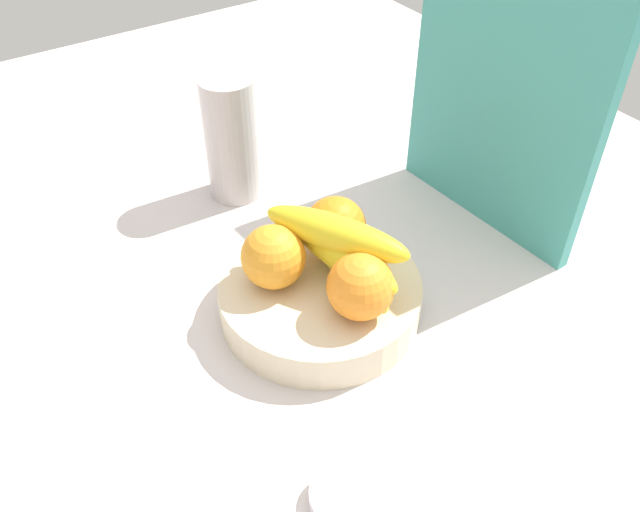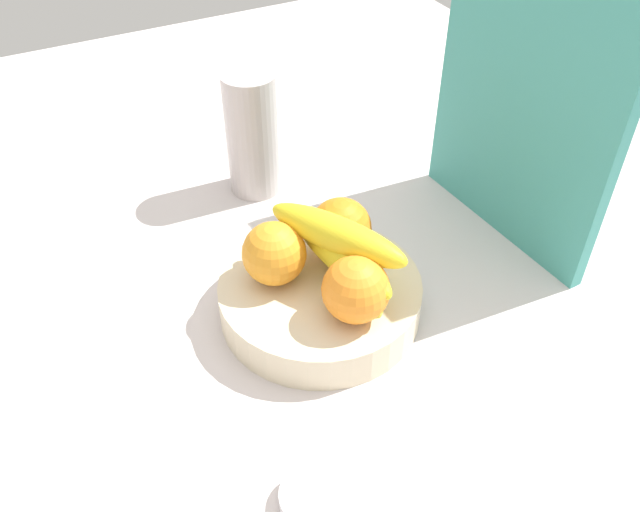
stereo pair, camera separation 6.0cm
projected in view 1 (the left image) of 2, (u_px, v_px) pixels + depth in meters
The scene contains 9 objects.
ground_plane at pixel (314, 329), 77.61cm from camera, with size 180.00×140.00×3.00cm, color silver.
fruit_bowl at pixel (320, 297), 76.12cm from camera, with size 23.03×23.03×4.62cm, color beige.
orange_front_left at pixel (273, 257), 72.47cm from camera, with size 7.19×7.19×7.19cm, color orange.
orange_front_right at pixel (361, 287), 68.94cm from camera, with size 7.19×7.19×7.19cm, color orange.
orange_center at pixel (335, 227), 76.38cm from camera, with size 7.19×7.19×7.19cm, color orange.
banana_bunch at pixel (341, 250), 72.43cm from camera, with size 18.04×11.65×8.40cm.
cutting_board at pixel (503, 94), 79.93cm from camera, with size 28.00×1.80×36.00cm, color teal.
thermos_tumbler at pixel (232, 139), 89.79cm from camera, with size 7.36×7.36×17.58cm, color #BEB4B2.
jar_lid at pixel (344, 497), 59.19cm from camera, with size 6.30×6.30×1.74cm, color white.
Camera 1 is at (44.08, -28.95, 56.08)cm, focal length 37.35 mm.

